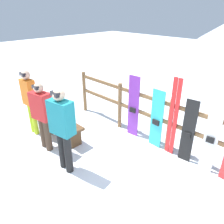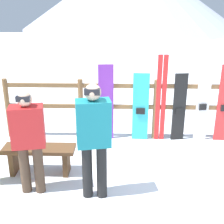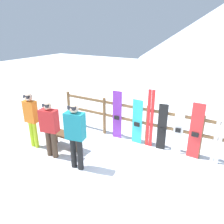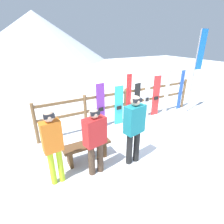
{
  "view_description": "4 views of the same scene",
  "coord_description": "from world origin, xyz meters",
  "px_view_note": "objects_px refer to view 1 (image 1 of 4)",
  "views": [
    {
      "loc": [
        2.06,
        -1.96,
        2.94
      ],
      "look_at": [
        -0.91,
        0.97,
        0.93
      ],
      "focal_mm": 35.0,
      "sensor_mm": 36.0,
      "label": 1
    },
    {
      "loc": [
        -0.69,
        -4.0,
        2.79
      ],
      "look_at": [
        -0.83,
        0.86,
        0.93
      ],
      "focal_mm": 50.0,
      "sensor_mm": 36.0,
      "label": 2
    },
    {
      "loc": [
        2.01,
        -3.75,
        3.28
      ],
      "look_at": [
        -0.8,
        1.14,
        1.11
      ],
      "focal_mm": 35.0,
      "sensor_mm": 36.0,
      "label": 3
    },
    {
      "loc": [
        -3.17,
        -2.99,
        2.83
      ],
      "look_at": [
        -0.98,
        1.01,
        0.87
      ],
      "focal_mm": 28.0,
      "sensor_mm": 36.0,
      "label": 4
    }
  ],
  "objects_px": {
    "person_red": "(42,113)",
    "snowboard_purple": "(133,107)",
    "ski_pair_red": "(173,118)",
    "person_orange": "(29,98)",
    "snowboard_black_stripe": "(188,132)",
    "snowboard_white": "(212,136)",
    "snowboard_cyan": "(157,119)",
    "bench": "(64,127)",
    "person_teal": "(62,126)"
  },
  "relations": [
    {
      "from": "person_red",
      "to": "snowboard_purple",
      "type": "relative_size",
      "value": 1.01
    },
    {
      "from": "snowboard_purple",
      "to": "ski_pair_red",
      "type": "bearing_deg",
      "value": 0.18
    },
    {
      "from": "person_orange",
      "to": "snowboard_black_stripe",
      "type": "distance_m",
      "value": 3.7
    },
    {
      "from": "snowboard_black_stripe",
      "to": "snowboard_white",
      "type": "distance_m",
      "value": 0.46
    },
    {
      "from": "snowboard_purple",
      "to": "person_red",
      "type": "bearing_deg",
      "value": -118.55
    },
    {
      "from": "snowboard_cyan",
      "to": "snowboard_black_stripe",
      "type": "xyz_separation_m",
      "value": [
        0.76,
        0.0,
        0.0
      ]
    },
    {
      "from": "bench",
      "to": "snowboard_cyan",
      "type": "xyz_separation_m",
      "value": [
        1.7,
        1.33,
        0.34
      ]
    },
    {
      "from": "bench",
      "to": "snowboard_cyan",
      "type": "distance_m",
      "value": 2.19
    },
    {
      "from": "snowboard_cyan",
      "to": "ski_pair_red",
      "type": "distance_m",
      "value": 0.43
    },
    {
      "from": "person_orange",
      "to": "ski_pair_red",
      "type": "bearing_deg",
      "value": 30.68
    },
    {
      "from": "person_red",
      "to": "snowboard_cyan",
      "type": "height_order",
      "value": "person_red"
    },
    {
      "from": "person_red",
      "to": "bench",
      "type": "bearing_deg",
      "value": 92.17
    },
    {
      "from": "ski_pair_red",
      "to": "bench",
      "type": "bearing_deg",
      "value": -147.44
    },
    {
      "from": "snowboard_white",
      "to": "snowboard_purple",
      "type": "bearing_deg",
      "value": -180.0
    },
    {
      "from": "snowboard_purple",
      "to": "snowboard_white",
      "type": "xyz_separation_m",
      "value": [
        1.89,
        0.0,
        0.03
      ]
    },
    {
      "from": "snowboard_purple",
      "to": "snowboard_cyan",
      "type": "bearing_deg",
      "value": -0.01
    },
    {
      "from": "snowboard_black_stripe",
      "to": "snowboard_white",
      "type": "xyz_separation_m",
      "value": [
        0.45,
        0.0,
        0.11
      ]
    },
    {
      "from": "person_teal",
      "to": "snowboard_white",
      "type": "bearing_deg",
      "value": 44.55
    },
    {
      "from": "bench",
      "to": "person_teal",
      "type": "xyz_separation_m",
      "value": [
        0.95,
        -0.6,
        0.64
      ]
    },
    {
      "from": "person_teal",
      "to": "snowboard_cyan",
      "type": "xyz_separation_m",
      "value": [
        0.75,
        1.93,
        -0.3
      ]
    },
    {
      "from": "snowboard_cyan",
      "to": "snowboard_purple",
      "type": "bearing_deg",
      "value": 179.99
    },
    {
      "from": "bench",
      "to": "snowboard_cyan",
      "type": "relative_size",
      "value": 0.84
    },
    {
      "from": "bench",
      "to": "ski_pair_red",
      "type": "xyz_separation_m",
      "value": [
        2.09,
        1.34,
        0.52
      ]
    },
    {
      "from": "snowboard_cyan",
      "to": "snowboard_black_stripe",
      "type": "distance_m",
      "value": 0.76
    },
    {
      "from": "person_orange",
      "to": "person_red",
      "type": "height_order",
      "value": "person_orange"
    },
    {
      "from": "person_teal",
      "to": "snowboard_black_stripe",
      "type": "relative_size",
      "value": 1.24
    },
    {
      "from": "snowboard_white",
      "to": "snowboard_black_stripe",
      "type": "bearing_deg",
      "value": -179.97
    },
    {
      "from": "person_teal",
      "to": "snowboard_black_stripe",
      "type": "xyz_separation_m",
      "value": [
        1.51,
        1.93,
        -0.3
      ]
    },
    {
      "from": "person_orange",
      "to": "snowboard_white",
      "type": "bearing_deg",
      "value": 24.81
    },
    {
      "from": "snowboard_cyan",
      "to": "person_teal",
      "type": "bearing_deg",
      "value": -111.34
    },
    {
      "from": "snowboard_purple",
      "to": "snowboard_white",
      "type": "distance_m",
      "value": 1.89
    },
    {
      "from": "bench",
      "to": "snowboard_black_stripe",
      "type": "relative_size",
      "value": 0.84
    },
    {
      "from": "ski_pair_red",
      "to": "snowboard_white",
      "type": "relative_size",
      "value": 1.09
    },
    {
      "from": "person_teal",
      "to": "snowboard_purple",
      "type": "bearing_deg",
      "value": 87.82
    },
    {
      "from": "person_red",
      "to": "snowboard_purple",
      "type": "bearing_deg",
      "value": 61.45
    },
    {
      "from": "person_orange",
      "to": "snowboard_black_stripe",
      "type": "height_order",
      "value": "person_orange"
    },
    {
      "from": "ski_pair_red",
      "to": "person_orange",
      "type": "bearing_deg",
      "value": -149.32
    },
    {
      "from": "bench",
      "to": "snowboard_white",
      "type": "xyz_separation_m",
      "value": [
        2.91,
        1.33,
        0.45
      ]
    },
    {
      "from": "snowboard_purple",
      "to": "snowboard_black_stripe",
      "type": "distance_m",
      "value": 1.44
    },
    {
      "from": "bench",
      "to": "person_red",
      "type": "relative_size",
      "value": 0.74
    },
    {
      "from": "bench",
      "to": "person_orange",
      "type": "height_order",
      "value": "person_orange"
    },
    {
      "from": "person_orange",
      "to": "snowboard_white",
      "type": "height_order",
      "value": "person_orange"
    },
    {
      "from": "ski_pair_red",
      "to": "snowboard_white",
      "type": "xyz_separation_m",
      "value": [
        0.82,
        -0.0,
        -0.07
      ]
    },
    {
      "from": "bench",
      "to": "snowboard_purple",
      "type": "height_order",
      "value": "snowboard_purple"
    },
    {
      "from": "snowboard_cyan",
      "to": "snowboard_black_stripe",
      "type": "height_order",
      "value": "snowboard_black_stripe"
    },
    {
      "from": "ski_pair_red",
      "to": "snowboard_black_stripe",
      "type": "bearing_deg",
      "value": -0.55
    },
    {
      "from": "snowboard_purple",
      "to": "snowboard_black_stripe",
      "type": "bearing_deg",
      "value": -0.01
    },
    {
      "from": "bench",
      "to": "snowboard_purple",
      "type": "relative_size",
      "value": 0.75
    },
    {
      "from": "snowboard_purple",
      "to": "snowboard_black_stripe",
      "type": "xyz_separation_m",
      "value": [
        1.44,
        -0.0,
        -0.08
      ]
    },
    {
      "from": "person_teal",
      "to": "person_red",
      "type": "distance_m",
      "value": 0.94
    }
  ]
}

